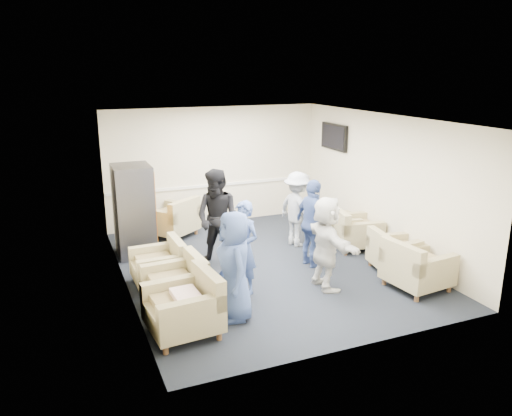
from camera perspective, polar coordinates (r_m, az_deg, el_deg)
name	(u,v)px	position (r m, az deg, el deg)	size (l,w,h in m)	color
floor	(266,266)	(9.28, 1.09, -6.65)	(6.00, 6.00, 0.00)	black
ceiling	(266,119)	(8.63, 1.19, 10.18)	(6.00, 6.00, 0.00)	white
back_wall	(214,166)	(11.61, -4.77, 4.82)	(5.00, 0.02, 2.70)	beige
front_wall	(362,250)	(6.34, 12.01, -4.75)	(5.00, 0.02, 2.70)	beige
left_wall	(122,210)	(8.22, -15.07, -0.22)	(0.02, 6.00, 2.70)	beige
right_wall	(383,183)	(10.09, 14.30, 2.73)	(0.02, 6.00, 2.70)	beige
chair_rail	(215,185)	(11.68, -4.69, 2.63)	(4.98, 0.04, 0.06)	white
tv	(334,137)	(11.41, 8.90, 8.04)	(0.10, 1.00, 0.58)	black
armchair_left_near	(187,308)	(7.00, -7.88, -11.30)	(1.00, 1.00, 0.74)	#988C62
armchair_left_mid	(179,286)	(7.76, -8.85, -8.79)	(0.90, 0.90, 0.68)	#988C62
armchair_left_far	(161,266)	(8.59, -10.79, -6.49)	(0.84, 0.84, 0.65)	#988C62
armchair_right_near	(415,269)	(8.64, 17.69, -6.62)	(0.99, 0.99, 0.72)	#988C62
armchair_right_midnear	(393,254)	(9.28, 15.42, -5.12)	(0.92, 0.92, 0.64)	#988C62
armchair_right_midfar	(353,232)	(10.26, 11.01, -2.67)	(1.00, 1.00, 0.70)	#988C62
armchair_right_far	(336,227)	(10.64, 9.13, -2.18)	(0.86, 0.86, 0.60)	#988C62
armchair_corner	(174,220)	(10.90, -9.40, -1.40)	(1.28, 1.28, 0.73)	#988C62
vending_machine	(134,210)	(9.89, -13.76, -0.27)	(0.72, 0.84, 1.77)	#505058
backpack	(200,277)	(8.19, -6.43, -7.88)	(0.35, 0.29, 0.51)	black
pillow	(186,296)	(6.91, -8.04, -9.97)	(0.45, 0.34, 0.13)	white
person_front_left	(234,266)	(7.16, -2.48, -6.64)	(0.79, 0.51, 1.62)	#3E5696
person_mid_left	(244,248)	(7.98, -1.41, -4.56)	(0.56, 0.37, 1.53)	#3E5696
person_back_left	(218,219)	(9.03, -4.32, -1.24)	(0.88, 0.68, 1.81)	black
person_back_right	(297,209)	(10.15, 4.76, -0.14)	(0.99, 0.57, 1.54)	silver
person_mid_right	(313,223)	(9.10, 6.48, -1.77)	(0.95, 0.40, 1.62)	#3E5696
person_front_right	(326,243)	(8.22, 8.05, -3.98)	(1.45, 0.46, 1.56)	silver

